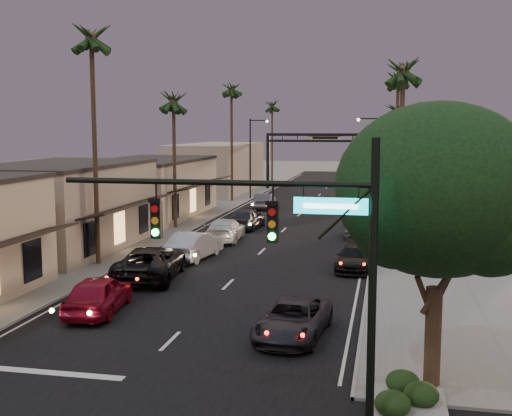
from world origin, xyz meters
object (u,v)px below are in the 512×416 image
at_px(palm_rb, 398,75).
at_px(palm_rc, 395,106).
at_px(oncoming_silver, 194,245).
at_px(palm_ra, 403,64).
at_px(curbside_near, 293,319).
at_px(traffic_signal, 299,242).
at_px(corner_tree, 441,197).
at_px(palm_far, 272,103).
at_px(oncoming_pickup, 150,263).
at_px(arch, 325,147).
at_px(streetlight_right, 376,158).
at_px(streetlight_left, 253,152).
at_px(palm_lc, 173,96).
at_px(palm_lb, 91,31).
at_px(oncoming_red, 98,294).
at_px(palm_ld, 231,86).
at_px(curbside_black, 354,258).

height_order(palm_rb, palm_rc, palm_rb).
bearing_deg(oncoming_silver, palm_rb, -115.21).
distance_m(palm_ra, curbside_near, 17.02).
height_order(traffic_signal, corner_tree, corner_tree).
height_order(traffic_signal, palm_far, palm_far).
xyz_separation_m(corner_tree, palm_far, (-17.78, 70.55, 5.46)).
relative_size(palm_rb, palm_rc, 1.16).
xyz_separation_m(palm_rc, curbside_near, (-4.12, -52.55, -9.77)).
bearing_deg(oncoming_pickup, traffic_signal, 116.16).
height_order(corner_tree, arch, corner_tree).
distance_m(streetlight_right, curbside_near, 33.95).
bearing_deg(streetlight_left, oncoming_silver, -84.28).
relative_size(corner_tree, oncoming_silver, 1.70).
xyz_separation_m(palm_far, oncoming_silver, (4.70, -53.15, -10.59)).
bearing_deg(palm_lc, curbside_near, -61.95).
relative_size(palm_lb, oncoming_silver, 2.94).
bearing_deg(palm_far, oncoming_red, -86.48).
xyz_separation_m(palm_rc, oncoming_silver, (-12.20, -39.15, -9.62)).
relative_size(palm_lb, oncoming_red, 3.08).
xyz_separation_m(traffic_signal, palm_ld, (-14.29, 51.00, 7.33)).
height_order(oncoming_pickup, curbside_black, oncoming_pickup).
height_order(palm_ra, oncoming_pickup, palm_ra).
bearing_deg(palm_lc, oncoming_red, -79.42).
bearing_deg(oncoming_red, streetlight_right, -116.40).
bearing_deg(streetlight_left, corner_tree, -72.03).
height_order(palm_far, oncoming_pickup, palm_far).
height_order(arch, palm_ra, palm_ra).
xyz_separation_m(palm_ld, oncoming_red, (4.31, -42.05, -11.57)).
relative_size(palm_ld, palm_far, 1.08).
bearing_deg(arch, palm_ld, -119.83).
height_order(corner_tree, palm_ra, palm_ra).
distance_m(corner_tree, streetlight_right, 37.64).
xyz_separation_m(oncoming_red, oncoming_silver, (0.69, 11.90, 0.01)).
height_order(palm_ld, curbside_near, palm_ld).
bearing_deg(curbside_near, corner_tree, -32.97).
distance_m(traffic_signal, curbside_near, 8.73).
relative_size(palm_far, curbside_black, 2.82).
bearing_deg(curbside_black, streetlight_left, 112.86).
bearing_deg(palm_ld, oncoming_silver, -80.58).
bearing_deg(palm_rb, oncoming_silver, -122.50).
height_order(palm_rc, curbside_black, palm_rc).
distance_m(traffic_signal, palm_rc, 60.31).
bearing_deg(palm_far, curbside_black, -75.03).
bearing_deg(palm_ld, streetlight_left, 60.75).
height_order(corner_tree, palm_ld, palm_ld).
bearing_deg(streetlight_left, curbside_black, -69.02).
height_order(palm_ld, palm_ra, palm_ld).
distance_m(palm_lb, palm_ra, 17.42).
height_order(streetlight_left, palm_lb, palm_lb).
height_order(traffic_signal, palm_rc, palm_rc).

